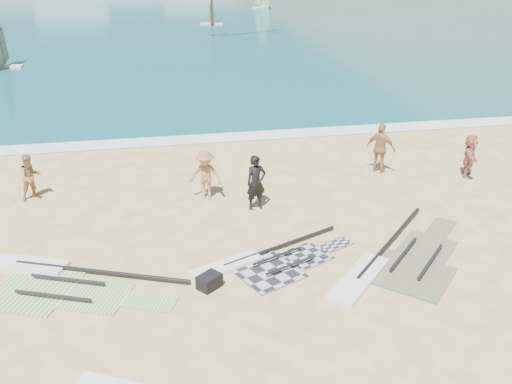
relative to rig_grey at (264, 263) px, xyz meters
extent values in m
plane|color=#E3CD85|center=(-0.95, -1.40, -0.05)|extent=(300.00, 300.00, 0.00)
cube|color=white|center=(-0.95, 10.90, -0.05)|extent=(300.00, 1.20, 0.04)
cube|color=#252528|center=(-0.02, -0.40, -0.03)|extent=(2.10, 2.19, 0.04)
cube|color=#252528|center=(1.22, 0.16, -0.03)|extent=(1.54, 1.50, 0.04)
cube|color=#252528|center=(2.23, 0.62, -0.03)|extent=(1.14, 0.89, 0.04)
cylinder|color=black|center=(0.67, 0.75, 0.05)|extent=(3.61, 1.70, 0.09)
cylinder|color=black|center=(0.40, 0.12, 0.11)|extent=(1.50, 0.73, 0.07)
cylinder|color=black|center=(0.65, -0.43, 0.11)|extent=(1.50, 0.73, 0.07)
cube|color=white|center=(-1.03, -0.02, 0.01)|extent=(2.09, 1.35, 0.12)
cube|color=#63B127|center=(-5.95, -0.11, -0.03)|extent=(2.57, 2.69, 0.04)
cube|color=#63B127|center=(-4.38, -0.75, -0.03)|extent=(1.90, 1.84, 0.04)
cube|color=#63B127|center=(-3.10, -1.27, -0.03)|extent=(1.42, 1.07, 0.04)
cylinder|color=black|center=(-4.32, 0.25, 0.05)|extent=(4.57, 1.94, 0.12)
cylinder|color=black|center=(-5.13, -0.05, 0.11)|extent=(1.90, 0.84, 0.08)
cylinder|color=black|center=(-5.41, -0.74, 0.11)|extent=(1.90, 0.84, 0.08)
cube|color=white|center=(-6.48, 1.13, 0.01)|extent=(2.62, 1.60, 0.12)
cube|color=orange|center=(3.62, -1.23, -0.03)|extent=(2.88, 2.87, 0.04)
cube|color=orange|center=(4.79, 0.03, -0.03)|extent=(2.04, 2.05, 0.04)
cube|color=orange|center=(5.74, 1.05, -0.03)|extent=(1.35, 1.38, 0.04)
cylinder|color=black|center=(3.86, 0.45, 0.05)|extent=(3.45, 3.68, 0.12)
cylinder|color=black|center=(3.86, -0.42, 0.11)|extent=(1.45, 1.55, 0.09)
cylinder|color=black|center=(4.40, -0.93, 0.11)|extent=(1.45, 1.55, 0.09)
cube|color=white|center=(2.25, -1.27, 0.01)|extent=(2.26, 2.35, 0.12)
cube|color=black|center=(-1.58, -0.86, 0.14)|extent=(0.72, 0.69, 0.37)
imported|color=black|center=(0.45, 3.53, 0.86)|extent=(0.74, 0.57, 1.82)
imported|color=#A5784B|center=(-6.85, 5.67, 0.75)|extent=(0.97, 0.91, 1.60)
imported|color=#A17050|center=(-1.07, 4.60, 0.81)|extent=(1.26, 0.97, 1.72)
imported|color=#A87951|center=(5.64, 5.81, 0.90)|extent=(1.13, 1.11, 1.91)
imported|color=#B77260|center=(8.71, 4.80, 0.77)|extent=(1.12, 1.56, 1.63)
cube|color=white|center=(-12.49, 28.89, 0.05)|extent=(2.51, 0.89, 0.14)
cube|color=orange|center=(-12.49, 28.89, 1.25)|extent=(0.27, 3.01, 2.68)
cube|color=white|center=(4.24, 48.31, 0.05)|extent=(2.48, 1.25, 0.14)
cube|color=#C0020E|center=(4.24, 48.31, 1.21)|extent=(0.76, 2.86, 2.60)
cylinder|color=black|center=(4.24, 48.31, 2.21)|extent=(0.29, 0.82, 4.13)
cube|color=white|center=(12.58, 62.96, 0.06)|extent=(2.78, 1.97, 0.16)
camera|label=1|loc=(-2.70, -13.12, 8.03)|focal=40.00mm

